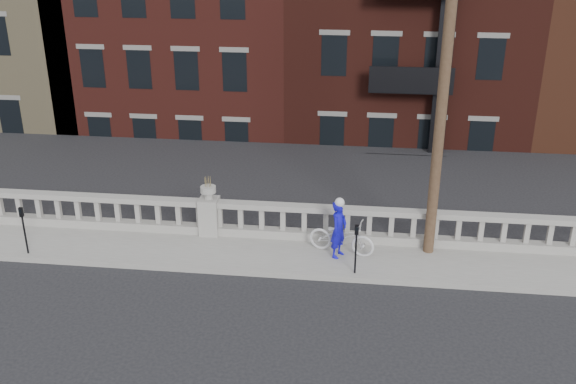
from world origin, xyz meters
name	(u,v)px	position (x,y,z in m)	size (l,w,h in m)	color
ground	(172,313)	(0.00, 0.00, 0.00)	(120.00, 120.00, 0.00)	black
sidewalk	(203,251)	(0.00, 3.00, 0.07)	(32.00, 2.20, 0.15)	gray
balustrade	(210,218)	(0.00, 3.95, 0.64)	(28.00, 0.34, 1.03)	gray
planter_pedestal	(209,212)	(0.00, 3.95, 0.83)	(0.55, 0.55, 1.76)	gray
lower_level	(299,40)	(0.56, 23.04, 2.63)	(80.00, 44.00, 20.80)	#605E59
utility_pole	(445,66)	(6.20, 3.60, 5.24)	(1.60, 0.28, 10.00)	#422D1E
parking_meter_c	(23,225)	(-4.66, 2.15, 1.00)	(0.10, 0.09, 1.36)	black
parking_meter_d	(356,243)	(4.23, 2.15, 1.00)	(0.10, 0.09, 1.36)	black
bicycle	(342,237)	(3.83, 3.23, 0.63)	(0.64, 1.82, 0.96)	silver
cyclist	(339,229)	(3.75, 3.02, 0.95)	(0.58, 0.38, 1.59)	#110CBC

